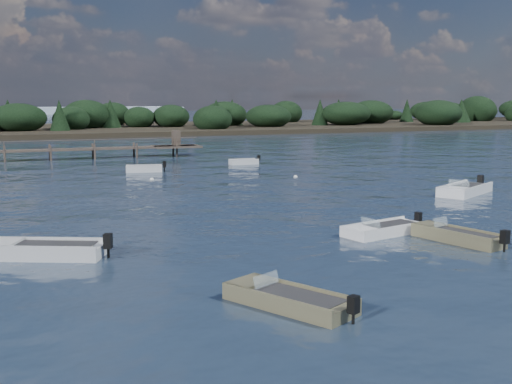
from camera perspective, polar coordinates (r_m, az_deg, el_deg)
name	(u,v)px	position (r m, az deg, el deg)	size (l,w,h in m)	color
ground	(121,148)	(80.45, -11.94, 3.81)	(400.00, 400.00, 0.00)	#162234
dinghy_mid_grey	(46,253)	(26.85, -18.15, -5.16)	(4.90, 3.40, 1.24)	#B9BEC1
dinghy_mid_white_a	(384,231)	(30.30, 11.34, -3.43)	(4.60, 2.54, 1.06)	white
tender_far_grey_b	(244,163)	(60.22, -1.09, 2.61)	(3.00, 1.13, 1.02)	#B9BEC1
dinghy_mid_white_b	(465,191)	(43.96, 18.07, 0.05)	(5.22, 4.07, 1.33)	white
dinghy_near_olive	(289,302)	(19.72, 2.93, -9.75)	(3.30, 4.38, 1.09)	#756F4E
tender_far_white	(144,170)	(54.94, -9.91, 1.94)	(3.43, 1.75, 1.15)	#B9BEC1
dinghy_extra_a	(457,238)	(29.48, 17.44, -3.94)	(2.29, 4.54, 1.21)	#756F4E
buoy_b	(433,232)	(31.40, 15.45, -3.41)	(0.32, 0.32, 0.32)	silver
buoy_c	(34,244)	(29.29, -19.15, -4.43)	(0.32, 0.32, 0.32)	silver
buoy_e	(152,180)	(49.67, -9.25, 1.08)	(0.32, 0.32, 0.32)	silver
buoy_extra_a	(296,177)	(50.79, 3.53, 1.34)	(0.32, 0.32, 0.32)	silver
buoy_extra_b	(284,292)	(21.17, 2.51, -8.85)	(0.32, 0.32, 0.32)	silver
far_headland	(217,119)	(125.09, -3.53, 6.48)	(190.00, 40.00, 5.80)	black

